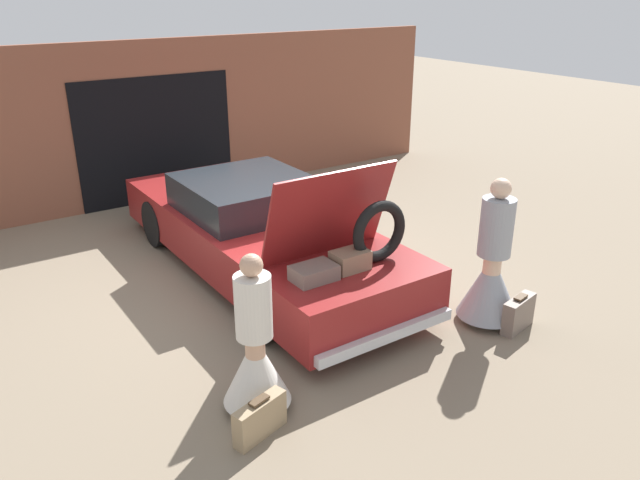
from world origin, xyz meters
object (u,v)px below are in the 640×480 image
at_px(car, 259,231).
at_px(suitcase_beside_left_person, 260,419).
at_px(person_left, 256,356).
at_px(suitcase_beside_right_person, 518,314).
at_px(person_right, 491,273).

distance_m(car, suitcase_beside_left_person, 3.45).
bearing_deg(person_left, suitcase_beside_right_person, 78.17).
distance_m(car, person_right, 3.11).
bearing_deg(person_right, person_left, 85.91).
xyz_separation_m(car, suitcase_beside_right_person, (1.63, -3.06, -0.38)).
bearing_deg(person_left, car, 146.33).
xyz_separation_m(car, suitcase_beside_left_person, (-1.67, -2.99, -0.40)).
xyz_separation_m(person_left, suitcase_beside_right_person, (3.13, -0.44, -0.35)).
bearing_deg(person_right, suitcase_beside_right_person, -159.73).
xyz_separation_m(person_left, suitcase_beside_left_person, (-0.18, -0.37, -0.37)).
distance_m(person_left, suitcase_beside_right_person, 3.18).
height_order(person_left, person_right, person_right).
height_order(car, suitcase_beside_right_person, car).
xyz_separation_m(person_right, suitcase_beside_left_person, (-3.17, -0.27, -0.44)).
distance_m(person_right, suitcase_beside_left_person, 3.21).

